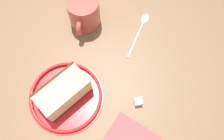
# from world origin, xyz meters

# --- Properties ---
(ground_plane) EXTENTS (1.59, 1.59, 0.03)m
(ground_plane) POSITION_xyz_m (0.00, 0.00, -0.01)
(ground_plane) COLOR brown
(small_plate) EXTENTS (0.18, 0.18, 0.01)m
(small_plate) POSITION_xyz_m (-0.10, -0.04, 0.01)
(small_plate) COLOR red
(small_plate) RESTS_ON ground_plane
(cake_slice) EXTENTS (0.13, 0.09, 0.06)m
(cake_slice) POSITION_xyz_m (-0.10, -0.04, 0.04)
(cake_slice) COLOR #472814
(cake_slice) RESTS_ON small_plate
(tea_mug) EXTENTS (0.10, 0.08, 0.09)m
(tea_mug) POSITION_xyz_m (0.09, 0.04, 0.04)
(tea_mug) COLOR #BF4C3F
(tea_mug) RESTS_ON ground_plane
(teaspoon) EXTENTS (0.14, 0.04, 0.01)m
(teaspoon) POSITION_xyz_m (0.16, -0.09, 0.00)
(teaspoon) COLOR silver
(teaspoon) RESTS_ON ground_plane
(sugar_cube) EXTENTS (0.02, 0.02, 0.02)m
(sugar_cube) POSITION_xyz_m (-0.02, -0.19, 0.01)
(sugar_cube) COLOR white
(sugar_cube) RESTS_ON ground_plane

